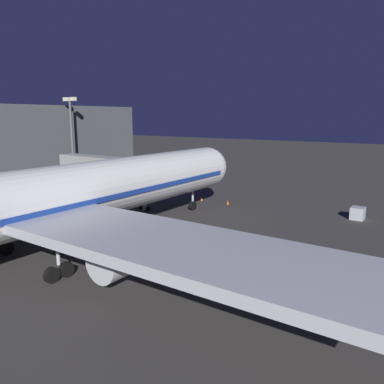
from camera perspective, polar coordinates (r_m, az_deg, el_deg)
The scene contains 7 objects.
ground_plane at distance 41.09m, azimuth -10.17°, elevation -6.19°, with size 320.00×320.00×0.00m, color #383533.
airliner_at_gate at distance 33.69m, azimuth -22.61°, elevation -1.64°, with size 57.88×58.69×17.14m.
jet_bridge at distance 53.22m, azimuth -11.19°, elevation 3.61°, with size 18.24×3.40×6.86m.
apron_floodlight_mast at distance 67.80m, azimuth -17.48°, elevation 8.04°, with size 2.90×0.50×15.25m.
baggage_container_mid_row at distance 50.08m, azimuth 23.46°, elevation -2.92°, with size 1.52×1.65×1.49m, color #B7BABF.
traffic_cone_nose_port at distance 53.97m, azimuth 5.36°, elevation -1.57°, with size 0.36×0.36×0.55m, color orange.
traffic_cone_nose_starboard at distance 56.20m, azimuth 1.45°, elevation -1.01°, with size 0.36×0.36×0.55m, color orange.
Camera 1 is at (-27.90, 27.61, 12.17)m, focal length 35.78 mm.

